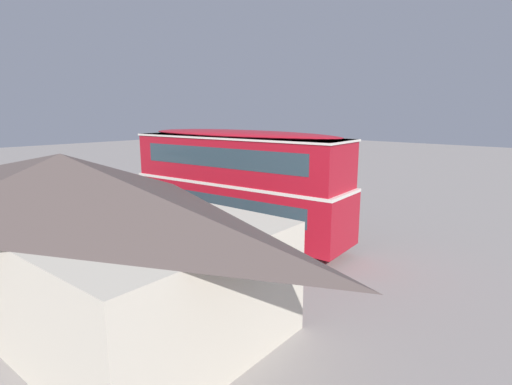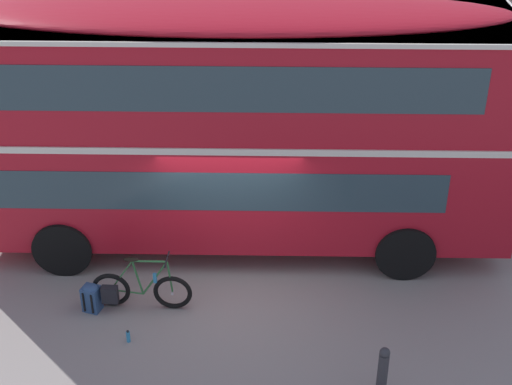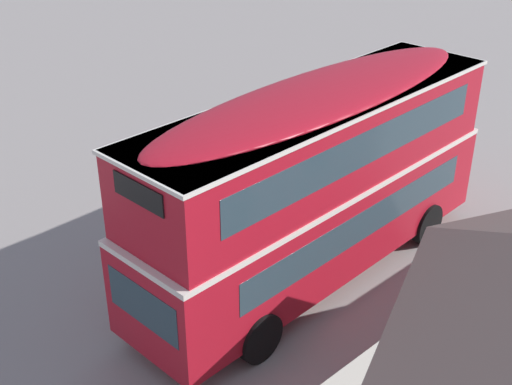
{
  "view_description": "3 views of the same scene",
  "coord_description": "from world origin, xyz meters",
  "px_view_note": "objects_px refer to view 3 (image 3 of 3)",
  "views": [
    {
      "loc": [
        -12.05,
        13.42,
        5.53
      ],
      "look_at": [
        0.57,
        -0.59,
        1.72
      ],
      "focal_mm": 28.02,
      "sensor_mm": 36.0,
      "label": 1
    },
    {
      "loc": [
        1.81,
        -11.2,
        8.6
      ],
      "look_at": [
        0.36,
        0.83,
        1.41
      ],
      "focal_mm": 53.67,
      "sensor_mm": 36.0,
      "label": 2
    },
    {
      "loc": [
        9.83,
        10.99,
        9.61
      ],
      "look_at": [
        -0.21,
        -0.98,
        1.23
      ],
      "focal_mm": 47.56,
      "sensor_mm": 36.0,
      "label": 3
    }
  ],
  "objects_px": {
    "double_decker_bus": "(318,177)",
    "backpack_on_ground": "(307,198)",
    "touring_bicycle": "(291,206)",
    "kerb_bollard": "(130,228)",
    "water_bottle_blue_sports": "(268,202)"
  },
  "relations": [
    {
      "from": "touring_bicycle",
      "to": "water_bottle_blue_sports",
      "type": "height_order",
      "value": "touring_bicycle"
    },
    {
      "from": "water_bottle_blue_sports",
      "to": "kerb_bollard",
      "type": "bearing_deg",
      "value": -10.36
    },
    {
      "from": "double_decker_bus",
      "to": "water_bottle_blue_sports",
      "type": "relative_size",
      "value": 45.21
    },
    {
      "from": "touring_bicycle",
      "to": "backpack_on_ground",
      "type": "xyz_separation_m",
      "value": [
        -0.79,
        -0.16,
        -0.1
      ]
    },
    {
      "from": "touring_bicycle",
      "to": "backpack_on_ground",
      "type": "height_order",
      "value": "touring_bicycle"
    },
    {
      "from": "double_decker_bus",
      "to": "touring_bicycle",
      "type": "bearing_deg",
      "value": -120.79
    },
    {
      "from": "double_decker_bus",
      "to": "touring_bicycle",
      "type": "height_order",
      "value": "double_decker_bus"
    },
    {
      "from": "water_bottle_blue_sports",
      "to": "kerb_bollard",
      "type": "relative_size",
      "value": 0.24
    },
    {
      "from": "double_decker_bus",
      "to": "water_bottle_blue_sports",
      "type": "xyz_separation_m",
      "value": [
        -1.35,
        -3.24,
        -2.54
      ]
    },
    {
      "from": "double_decker_bus",
      "to": "water_bottle_blue_sports",
      "type": "height_order",
      "value": "double_decker_bus"
    },
    {
      "from": "touring_bicycle",
      "to": "kerb_bollard",
      "type": "xyz_separation_m",
      "value": [
        4.16,
        -1.65,
        0.12
      ]
    },
    {
      "from": "double_decker_bus",
      "to": "backpack_on_ground",
      "type": "xyz_separation_m",
      "value": [
        -2.19,
        -2.51,
        -2.37
      ]
    },
    {
      "from": "double_decker_bus",
      "to": "kerb_bollard",
      "type": "bearing_deg",
      "value": -55.26
    },
    {
      "from": "touring_bicycle",
      "to": "backpack_on_ground",
      "type": "distance_m",
      "value": 0.81
    },
    {
      "from": "touring_bicycle",
      "to": "backpack_on_ground",
      "type": "relative_size",
      "value": 3.33
    }
  ]
}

